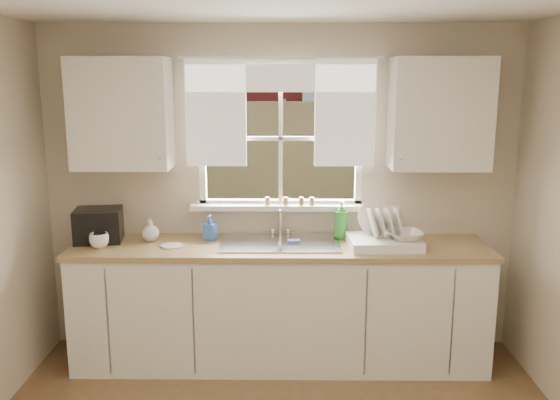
{
  "coord_description": "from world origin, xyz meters",
  "views": [
    {
      "loc": [
        0.04,
        -2.48,
        2.12
      ],
      "look_at": [
        0.0,
        1.65,
        1.25
      ],
      "focal_mm": 38.0,
      "sensor_mm": 36.0,
      "label": 1
    }
  ],
  "objects_px": {
    "dish_rack": "(384,238)",
    "soap_bottle_a": "(341,220)",
    "black_appliance": "(99,225)",
    "cup": "(99,240)"
  },
  "relations": [
    {
      "from": "dish_rack",
      "to": "soap_bottle_a",
      "type": "distance_m",
      "value": 0.37
    },
    {
      "from": "black_appliance",
      "to": "soap_bottle_a",
      "type": "bearing_deg",
      "value": -5.88
    },
    {
      "from": "soap_bottle_a",
      "to": "cup",
      "type": "height_order",
      "value": "soap_bottle_a"
    },
    {
      "from": "soap_bottle_a",
      "to": "black_appliance",
      "type": "height_order",
      "value": "soap_bottle_a"
    },
    {
      "from": "dish_rack",
      "to": "soap_bottle_a",
      "type": "bearing_deg",
      "value": 142.24
    },
    {
      "from": "soap_bottle_a",
      "to": "cup",
      "type": "bearing_deg",
      "value": 176.12
    },
    {
      "from": "soap_bottle_a",
      "to": "cup",
      "type": "relative_size",
      "value": 2.09
    },
    {
      "from": "soap_bottle_a",
      "to": "black_appliance",
      "type": "distance_m",
      "value": 1.81
    },
    {
      "from": "dish_rack",
      "to": "soap_bottle_a",
      "type": "height_order",
      "value": "dish_rack"
    },
    {
      "from": "dish_rack",
      "to": "cup",
      "type": "xyz_separation_m",
      "value": [
        -2.04,
        -0.06,
        -0.01
      ]
    }
  ]
}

